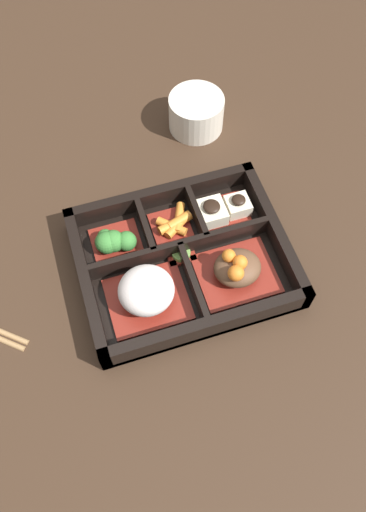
# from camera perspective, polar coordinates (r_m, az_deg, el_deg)

# --- Properties ---
(ground_plane) EXTENTS (3.00, 3.00, 0.00)m
(ground_plane) POSITION_cam_1_polar(r_m,az_deg,el_deg) (0.69, -0.00, -1.01)
(ground_plane) COLOR #382619
(bento_base) EXTENTS (0.28, 0.22, 0.01)m
(bento_base) POSITION_cam_1_polar(r_m,az_deg,el_deg) (0.69, -0.00, -0.81)
(bento_base) COLOR black
(bento_base) RESTS_ON ground_plane
(bento_rim) EXTENTS (0.28, 0.22, 0.04)m
(bento_rim) POSITION_cam_1_polar(r_m,az_deg,el_deg) (0.67, -0.08, 0.06)
(bento_rim) COLOR black
(bento_rim) RESTS_ON ground_plane
(bowl_stew) EXTENTS (0.10, 0.09, 0.05)m
(bowl_stew) POSITION_cam_1_polar(r_m,az_deg,el_deg) (0.66, 6.17, -1.50)
(bowl_stew) COLOR maroon
(bowl_stew) RESTS_ON bento_base
(bowl_rice) EXTENTS (0.10, 0.09, 0.06)m
(bowl_rice) POSITION_cam_1_polar(r_m,az_deg,el_deg) (0.63, -4.19, -4.10)
(bowl_rice) COLOR maroon
(bowl_rice) RESTS_ON bento_base
(bowl_tofu) EXTENTS (0.08, 0.06, 0.03)m
(bowl_tofu) POSITION_cam_1_polar(r_m,az_deg,el_deg) (0.71, 4.51, 5.23)
(bowl_tofu) COLOR maroon
(bowl_tofu) RESTS_ON bento_base
(bowl_carrots) EXTENTS (0.06, 0.06, 0.02)m
(bowl_carrots) POSITION_cam_1_polar(r_m,az_deg,el_deg) (0.70, -1.00, 3.58)
(bowl_carrots) COLOR maroon
(bowl_carrots) RESTS_ON bento_base
(bowl_greens) EXTENTS (0.07, 0.06, 0.04)m
(bowl_greens) POSITION_cam_1_polar(r_m,az_deg,el_deg) (0.68, -8.06, 1.65)
(bowl_greens) COLOR maroon
(bowl_greens) RESTS_ON bento_base
(bowl_pickles) EXTENTS (0.04, 0.04, 0.01)m
(bowl_pickles) POSITION_cam_1_polar(r_m,az_deg,el_deg) (0.68, -0.08, 0.49)
(bowl_pickles) COLOR maroon
(bowl_pickles) RESTS_ON bento_base
(tea_cup) EXTENTS (0.09, 0.09, 0.06)m
(tea_cup) POSITION_cam_1_polar(r_m,az_deg,el_deg) (0.82, 1.52, 16.09)
(tea_cup) COLOR beige
(tea_cup) RESTS_ON ground_plane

